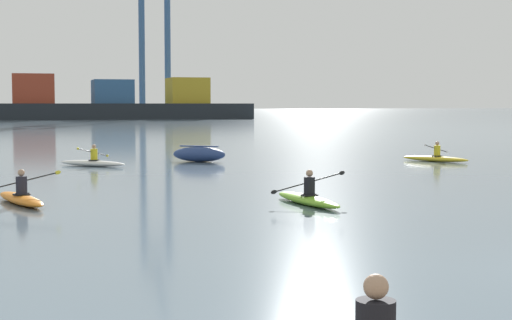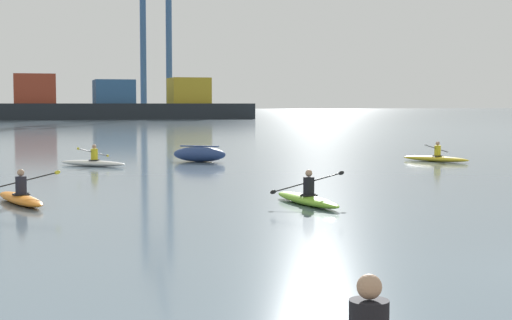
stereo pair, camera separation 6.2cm
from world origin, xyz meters
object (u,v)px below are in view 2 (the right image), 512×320
Objects in this scene: container_barge at (113,104)px; kayak_yellow at (436,158)px; capsized_dinghy at (199,154)px; kayak_orange at (20,197)px; kayak_lime at (307,198)px; gantry_crane_west_mid at (156,18)px; kayak_white at (93,162)px.

kayak_yellow is (3.72, -105.92, -2.40)m from container_barge.
kayak_yellow is at bearing -87.99° from container_barge.
capsized_dinghy is 0.80× the size of kayak_orange.
container_barge is at bearing 82.69° from kayak_orange.
capsized_dinghy is at bearing 88.09° from kayak_lime.
gantry_crane_west_mid is 136.24m from kayak_lime.
kayak_yellow is at bearing 49.36° from kayak_lime.
gantry_crane_west_mid is at bearing 55.62° from container_barge.
gantry_crane_west_mid is 13.99× the size of capsized_dinghy.
capsized_dinghy is 15.89m from kayak_orange.
container_barge is at bearing -124.38° from gantry_crane_west_mid.
container_barge is 17.60× the size of capsized_dinghy.
gantry_crane_west_mid reaches higher than capsized_dinghy.
gantry_crane_west_mid is 11.25× the size of kayak_orange.
kayak_orange and kayak_white have the same top height.
container_barge reaches higher than kayak_lime.
gantry_crane_west_mid is 122.40m from kayak_white.
kayak_lime is at bearing -97.49° from gantry_crane_west_mid.
gantry_crane_west_mid is at bearing 81.75° from capsized_dinghy.
gantry_crane_west_mid is at bearing 79.48° from kayak_white.
kayak_lime is at bearing -17.73° from kayak_orange.
kayak_orange is 0.99× the size of kayak_lime.
kayak_lime is 1.18× the size of kayak_white.
kayak_orange and kayak_lime have the same top height.
capsized_dinghy is at bearing -93.88° from container_barge.
kayak_lime is 15.53m from kayak_white.
capsized_dinghy is (-17.04, -117.61, -19.05)m from gantry_crane_west_mid.
container_barge is at bearing 86.38° from kayak_lime.
kayak_white is at bearing 76.72° from kayak_orange.
container_barge is 1.26× the size of gantry_crane_west_mid.
kayak_yellow is 1.10× the size of kayak_white.
capsized_dinghy is (-6.98, -102.91, -2.22)m from container_barge.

